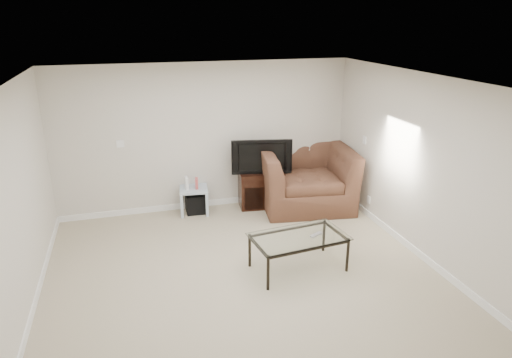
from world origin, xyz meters
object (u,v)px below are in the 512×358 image
object	(u,v)px
coffee_table	(298,253)
television	(261,155)
side_table	(194,200)
subwoofer	(196,203)
recliner	(306,168)
tv_stand	(261,188)

from	to	relation	value
coffee_table	television	bearing A→B (deg)	86.05
coffee_table	side_table	bearing A→B (deg)	114.76
television	subwoofer	world-z (taller)	television
recliner	subwoofer	bearing A→B (deg)	-179.16
subwoofer	coffee_table	world-z (taller)	coffee_table
recliner	coffee_table	world-z (taller)	recliner
television	recliner	distance (m)	0.82
side_table	subwoofer	xyz separation A→B (m)	(0.03, 0.01, -0.07)
side_table	tv_stand	bearing A→B (deg)	0.00
subwoofer	recliner	xyz separation A→B (m)	(1.91, -0.24, 0.54)
television	recliner	size ratio (longest dim) A/B	0.60
subwoofer	coffee_table	bearing A→B (deg)	-66.02
coffee_table	tv_stand	bearing A→B (deg)	86.02
subwoofer	coffee_table	distance (m)	2.46
television	subwoofer	xyz separation A→B (m)	(-1.15, 0.05, -0.78)
television	subwoofer	size ratio (longest dim) A/B	2.85
tv_stand	side_table	size ratio (longest dim) A/B	1.64
side_table	coffee_table	size ratio (longest dim) A/B	0.38
subwoofer	television	bearing A→B (deg)	-2.31
tv_stand	coffee_table	bearing A→B (deg)	-88.05
television	coffee_table	xyz separation A→B (m)	(-0.15, -2.20, -0.69)
television	side_table	xyz separation A→B (m)	(-1.18, 0.03, -0.71)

